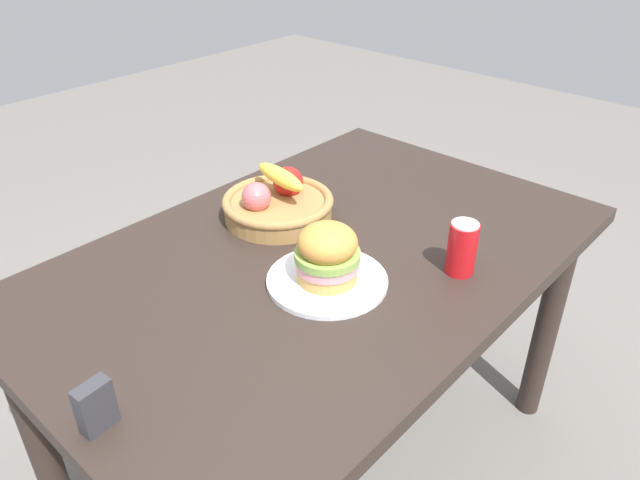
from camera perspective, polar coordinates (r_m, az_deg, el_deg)
The scene contains 7 objects.
ground_plane at distance 1.95m, azimuth 0.04°, elevation -20.02°, with size 8.00×8.00×0.00m, color slate.
dining_table at distance 1.50m, azimuth 0.05°, elevation -4.37°, with size 1.40×0.90×0.75m.
plate at distance 1.33m, azimuth 0.68°, elevation -3.85°, with size 0.27×0.27×0.01m, color white.
sandwich at distance 1.29m, azimuth 0.70°, elevation -1.27°, with size 0.14×0.14×0.13m.
soda_can at distance 1.38m, azimuth 13.29°, elevation -0.74°, with size 0.07×0.07×0.13m.
fruit_basket at distance 1.57m, azimuth -4.03°, elevation 3.57°, with size 0.29×0.29×0.13m.
napkin_holder at distance 1.06m, azimuth -20.47°, elevation -14.53°, with size 0.06×0.03×0.09m, color #333338.
Camera 1 is at (-0.90, -0.82, 1.53)m, focal length 33.83 mm.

